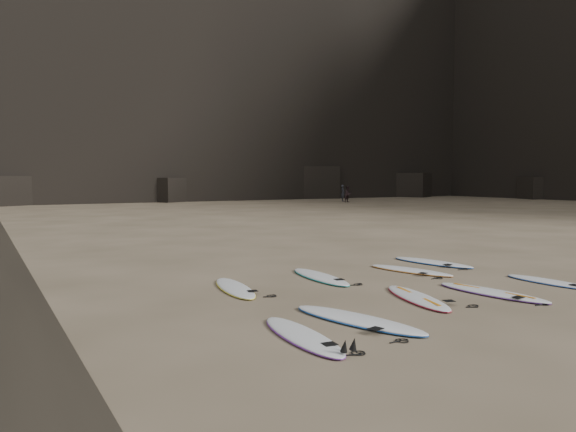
% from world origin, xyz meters
% --- Properties ---
extents(ground, '(240.00, 240.00, 0.00)m').
position_xyz_m(ground, '(0.00, 0.00, 0.00)').
color(ground, '#897559').
rests_on(ground, ground).
extents(headland, '(170.00, 101.00, 63.47)m').
position_xyz_m(headland, '(23.84, 48.78, 21.02)').
color(headland, black).
rests_on(headland, ground).
extents(surfboard_0, '(0.76, 2.43, 0.09)m').
position_xyz_m(surfboard_0, '(-3.93, -1.15, 0.04)').
color(surfboard_0, white).
rests_on(surfboard_0, ground).
extents(surfboard_1, '(1.33, 2.79, 0.10)m').
position_xyz_m(surfboard_1, '(-2.65, -0.80, 0.05)').
color(surfboard_1, white).
rests_on(surfboard_1, ground).
extents(surfboard_2, '(1.24, 2.52, 0.09)m').
position_xyz_m(surfboard_2, '(-0.59, 0.03, 0.04)').
color(surfboard_2, white).
rests_on(surfboard_2, ground).
extents(surfboard_3, '(0.93, 2.60, 0.09)m').
position_xyz_m(surfboard_3, '(1.10, -0.35, 0.05)').
color(surfboard_3, white).
rests_on(surfboard_3, ground).
extents(surfboard_4, '(0.63, 2.24, 0.08)m').
position_xyz_m(surfboard_4, '(3.20, -0.17, 0.04)').
color(surfboard_4, white).
rests_on(surfboard_4, ground).
extents(surfboard_5, '(0.95, 2.48, 0.09)m').
position_xyz_m(surfboard_5, '(-3.34, 2.68, 0.04)').
color(surfboard_5, white).
rests_on(surfboard_5, ground).
extents(surfboard_6, '(0.82, 2.59, 0.09)m').
position_xyz_m(surfboard_6, '(-1.02, 2.91, 0.05)').
color(surfboard_6, white).
rests_on(surfboard_6, ground).
extents(surfboard_7, '(1.19, 2.48, 0.09)m').
position_xyz_m(surfboard_7, '(1.49, 2.58, 0.04)').
color(surfboard_7, white).
rests_on(surfboard_7, ground).
extents(surfboard_8, '(1.08, 2.64, 0.09)m').
position_xyz_m(surfboard_8, '(2.93, 3.30, 0.05)').
color(surfboard_8, white).
rests_on(surfboard_8, ground).
extents(person_a, '(0.57, 0.69, 1.63)m').
position_xyz_m(person_a, '(23.59, 37.42, 0.82)').
color(person_a, '#222328').
rests_on(person_a, ground).
extents(person_b, '(0.86, 0.73, 1.55)m').
position_xyz_m(person_b, '(22.83, 35.45, 0.77)').
color(person_b, black).
rests_on(person_b, ground).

